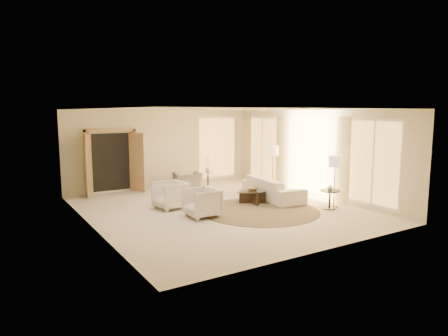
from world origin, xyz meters
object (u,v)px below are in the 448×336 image
floor_lamp_near (273,153)px  bowl (252,189)px  floor_lamp_far (335,164)px  armchair_left (170,194)px  end_vase (330,187)px  side_vase (208,170)px  coffee_table (252,195)px  armchair_right (202,201)px  accent_chair (187,178)px  side_table (208,179)px  sofa (273,188)px  end_table (330,196)px

floor_lamp_near → bowl: 2.22m
floor_lamp_far → bowl: 2.51m
armchair_left → end_vase: (3.80, -2.44, 0.20)m
armchair_left → side_vase: (2.36, 1.99, 0.26)m
coffee_table → bowl: bowl is taller
armchair_right → side_vase: bearing=149.2°
armchair_left → floor_lamp_near: 4.16m
accent_chair → side_table: size_ratio=1.58×
sofa → armchair_left: 3.28m
floor_lamp_far → armchair_right: bearing=163.4°
accent_chair → side_vase: 0.79m
end_vase → armchair_left: bearing=147.3°
armchair_left → floor_lamp_far: bearing=53.6°
accent_chair → floor_lamp_far: floor_lamp_far is taller
armchair_left → bowl: (2.36, -0.72, 0.01)m
sofa → bowl: sofa is taller
coffee_table → end_vase: bearing=-50.2°
sofa → floor_lamp_near: 1.64m
floor_lamp_far → side_vase: (-1.68, 4.37, -0.58)m
side_table → sofa: bearing=-71.6°
accent_chair → side_vase: (0.68, -0.29, 0.29)m
armchair_left → floor_lamp_near: floor_lamp_near is taller
side_table → end_vase: end_vase is taller
floor_lamp_far → side_vase: bearing=111.0°
accent_chair → floor_lamp_near: (2.35, -1.87, 0.95)m
end_table → side_table: size_ratio=0.99×
end_table → floor_lamp_far: size_ratio=0.38×
armchair_left → coffee_table: 2.47m
bowl → end_vase: end_vase is taller
coffee_table → side_table: 2.71m
side_table → bowl: size_ratio=1.62×
end_table → bowl: 2.25m
armchair_left → floor_lamp_far: 4.76m
coffee_table → end_table: end_table is taller
coffee_table → end_table: bearing=-50.2°
coffee_table → armchair_right: bearing=-164.5°
side_table → end_vase: 4.67m
armchair_right → side_table: (2.03, 3.27, -0.07)m
armchair_right → floor_lamp_near: floor_lamp_near is taller
armchair_right → floor_lamp_far: (3.71, -1.10, 0.85)m
bowl → accent_chair: bearing=102.7°
accent_chair → end_vase: size_ratio=5.48×
end_table → floor_lamp_far: (0.23, 0.06, 0.90)m
coffee_table → side_vase: 2.74m
accent_chair → floor_lamp_near: floor_lamp_near is taller
sofa → bowl: bearing=103.8°
accent_chair → side_table: accent_chair is taller
accent_chair → end_vase: 5.18m
accent_chair → side_table: 0.74m
armchair_left → end_table: 4.52m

